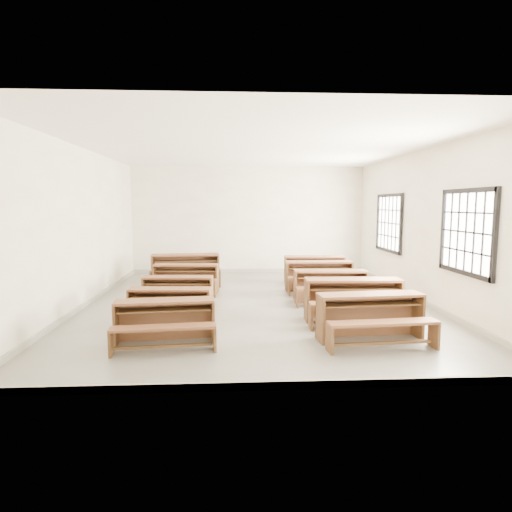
{
  "coord_description": "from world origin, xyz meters",
  "views": [
    {
      "loc": [
        -0.48,
        -8.78,
        2.05
      ],
      "look_at": [
        0.0,
        0.0,
        1.0
      ],
      "focal_mm": 30.0,
      "sensor_mm": 36.0,
      "label": 1
    }
  ],
  "objects": [
    {
      "name": "desk_set_7",
      "position": [
        1.58,
        -0.01,
        0.4
      ],
      "size": [
        1.56,
        0.86,
        0.69
      ],
      "rotation": [
        0.0,
        0.0,
        -0.04
      ],
      "color": "brown",
      "rests_on": "ground"
    },
    {
      "name": "desk_set_8",
      "position": [
        1.58,
        1.21,
        0.42
      ],
      "size": [
        1.6,
        0.84,
        0.71
      ],
      "rotation": [
        0.0,
        0.0,
        -0.01
      ],
      "color": "brown",
      "rests_on": "ground"
    },
    {
      "name": "desk_set_0",
      "position": [
        -1.49,
        -2.55,
        0.38
      ],
      "size": [
        1.52,
        0.89,
        0.66
      ],
      "rotation": [
        0.0,
        0.0,
        0.1
      ],
      "color": "brown",
      "rests_on": "ground"
    },
    {
      "name": "desk_set_6",
      "position": [
        1.64,
        -1.49,
        0.44
      ],
      "size": [
        1.71,
        0.94,
        0.76
      ],
      "rotation": [
        0.0,
        0.0,
        -0.04
      ],
      "color": "brown",
      "rests_on": "ground"
    },
    {
      "name": "desk_set_1",
      "position": [
        -1.57,
        -1.53,
        0.37
      ],
      "size": [
        1.44,
        0.81,
        0.63
      ],
      "rotation": [
        0.0,
        0.0,
        -0.06
      ],
      "color": "brown",
      "rests_on": "ground"
    },
    {
      "name": "desk_set_3",
      "position": [
        -1.58,
        1.15,
        0.39
      ],
      "size": [
        1.55,
        0.87,
        0.68
      ],
      "rotation": [
        0.0,
        0.0,
        -0.06
      ],
      "color": "brown",
      "rests_on": "ground"
    },
    {
      "name": "desk_set_2",
      "position": [
        -1.59,
        -0.28,
        0.37
      ],
      "size": [
        1.43,
        0.79,
        0.63
      ],
      "rotation": [
        0.0,
        0.0,
        -0.05
      ],
      "color": "brown",
      "rests_on": "ground"
    },
    {
      "name": "room",
      "position": [
        0.09,
        0.0,
        2.14
      ],
      "size": [
        8.5,
        8.5,
        3.2
      ],
      "color": "slate",
      "rests_on": "ground"
    },
    {
      "name": "desk_set_5",
      "position": [
        1.61,
        -2.57,
        0.42
      ],
      "size": [
        1.65,
        0.94,
        0.72
      ],
      "rotation": [
        0.0,
        0.0,
        0.08
      ],
      "color": "brown",
      "rests_on": "ground"
    },
    {
      "name": "desk_set_9",
      "position": [
        1.68,
        2.28,
        0.41
      ],
      "size": [
        1.6,
        0.87,
        0.71
      ],
      "rotation": [
        0.0,
        0.0,
        -0.03
      ],
      "color": "brown",
      "rests_on": "ground"
    },
    {
      "name": "desk_set_4",
      "position": [
        -1.71,
        2.3,
        0.46
      ],
      "size": [
        1.82,
        1.07,
        0.78
      ],
      "rotation": [
        0.0,
        0.0,
        0.1
      ],
      "color": "brown",
      "rests_on": "ground"
    }
  ]
}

